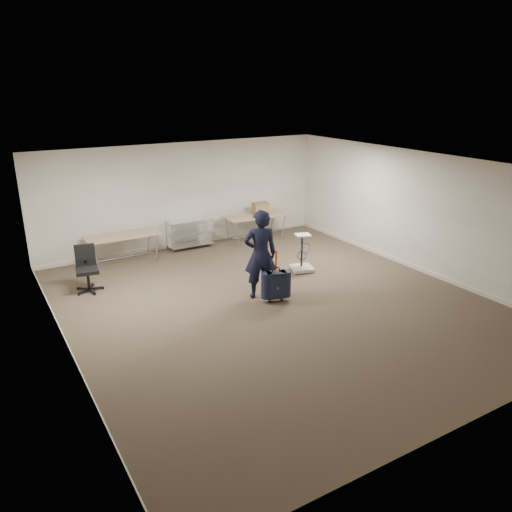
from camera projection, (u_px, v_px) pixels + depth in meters
ground at (274, 303)px, 10.17m from camera, size 9.00×9.00×0.00m
room_shell at (241, 279)px, 11.28m from camera, size 8.00×9.00×9.00m
folding_table_left at (123, 237)px, 12.24m from camera, size 1.80×0.75×0.73m
folding_table_right at (256, 217)px, 14.07m from camera, size 1.80×0.75×0.73m
wire_shelf at (190, 232)px, 13.44m from camera, size 1.22×0.47×0.80m
person at (260, 254)px, 10.18m from camera, size 0.80×0.65×1.88m
suitcase at (276, 285)px, 10.14m from camera, size 0.45×0.34×1.09m
office_chair at (88, 277)px, 10.72m from camera, size 0.60×0.60×1.00m
equipment_cart at (302, 261)px, 11.87m from camera, size 0.61×0.61×0.90m
cardboard_box at (261, 208)px, 14.10m from camera, size 0.47×0.38×0.33m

